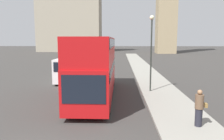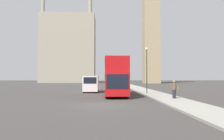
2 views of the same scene
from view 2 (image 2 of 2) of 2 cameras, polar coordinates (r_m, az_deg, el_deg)
The scene contains 8 objects.
ground_plane at distance 17.63m, azimuth -2.66°, elevation -9.09°, with size 300.00×300.00×0.00m, color #383533.
sidewalk_strip at distance 18.72m, azimuth 18.09°, elevation -8.35°, with size 3.12×120.00×0.15m.
building_block_distant at distance 96.39m, azimuth -11.27°, elevation 5.39°, with size 22.70×12.25×35.19m.
red_double_decker_bus at distance 26.93m, azimuth 0.79°, elevation -1.42°, with size 2.53×10.95×4.37m.
white_van at distance 32.95m, azimuth -5.46°, elevation -3.52°, with size 2.14×5.33×2.41m.
pedestrian at distance 22.18m, azimuth 15.94°, elevation -4.89°, with size 0.55×0.39×1.76m.
street_lamp at distance 28.87m, azimuth 9.06°, elevation 1.72°, with size 0.36×0.36×5.94m.
parked_sedan at distance 51.22m, azimuth -6.05°, elevation -3.63°, with size 1.80×4.53×1.53m.
Camera 2 is at (0.24, -17.49, 2.19)m, focal length 35.00 mm.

